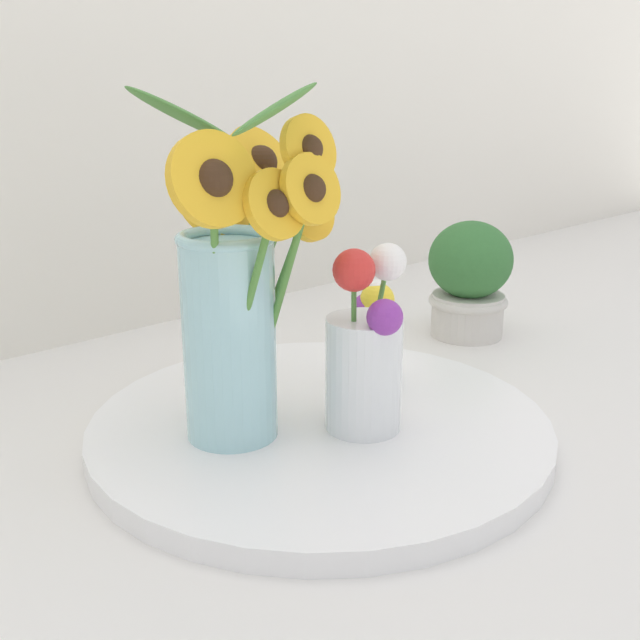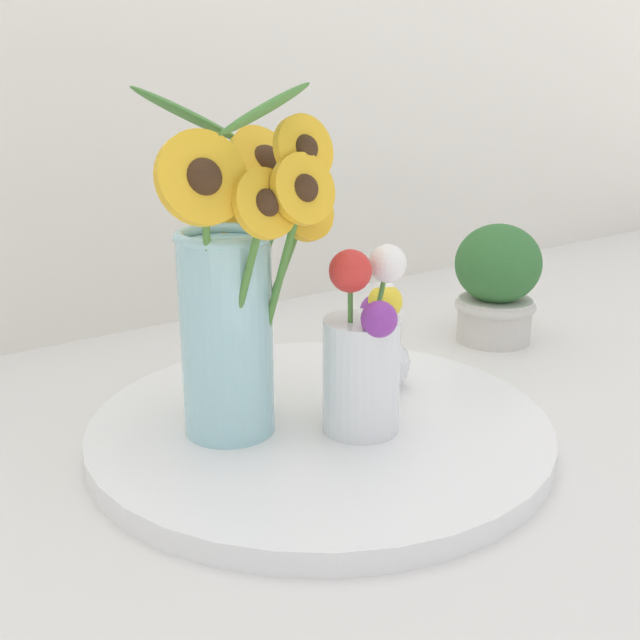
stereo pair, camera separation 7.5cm
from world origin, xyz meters
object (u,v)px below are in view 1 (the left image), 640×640
Objects in this scene: vase_bulb_right at (375,332)px; vase_small_center at (365,356)px; serving_tray at (320,427)px; potted_plant at (469,278)px; mason_jar_sunflowers at (235,292)px.

vase_small_center is at bearing -141.61° from vase_bulb_right.
serving_tray is 2.80× the size of potted_plant.
serving_tray is 1.39× the size of mason_jar_sunflowers.
vase_small_center is at bearing -71.00° from serving_tray.
vase_small_center is (0.02, -0.05, 0.09)m from serving_tray.
vase_small_center reaches higher than serving_tray.
mason_jar_sunflowers is at bearing 160.94° from serving_tray.
mason_jar_sunflowers is 0.14m from vase_small_center.
potted_plant is at bearing 14.70° from serving_tray.
mason_jar_sunflowers reaches higher than serving_tray.
mason_jar_sunflowers is 1.85× the size of vase_small_center.
vase_bulb_right is 0.29m from potted_plant.
vase_small_center reaches higher than vase_bulb_right.
potted_plant reaches higher than serving_tray.
potted_plant is at bearing 15.50° from vase_bulb_right.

